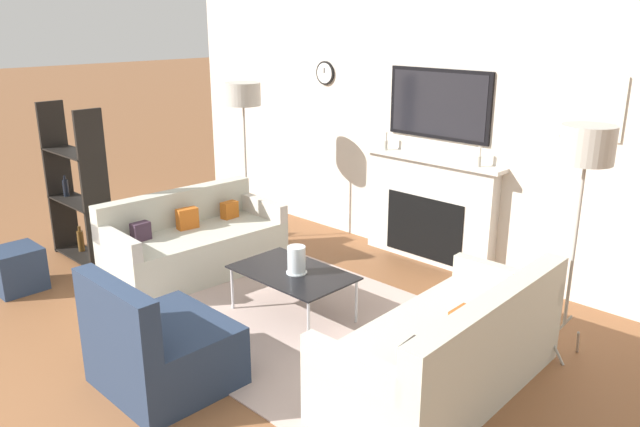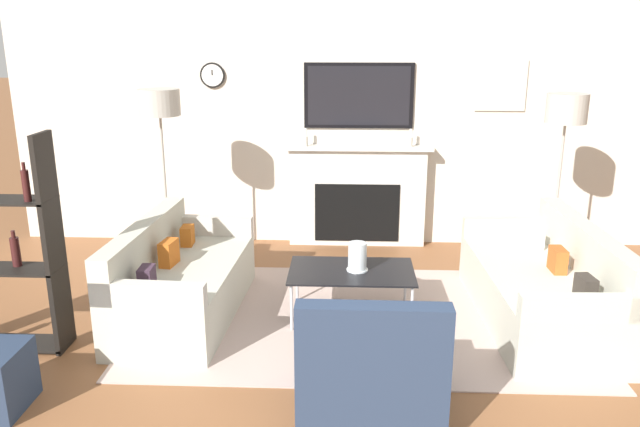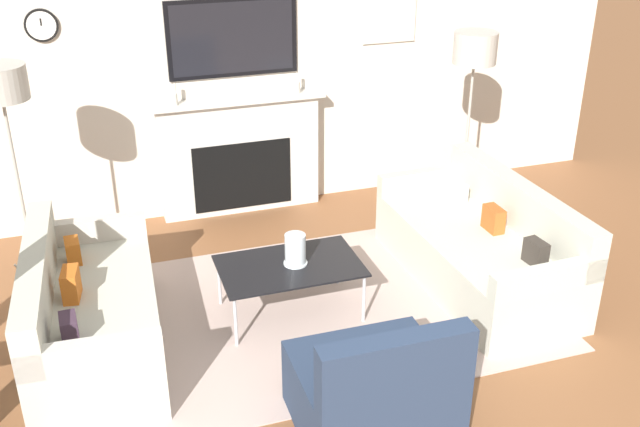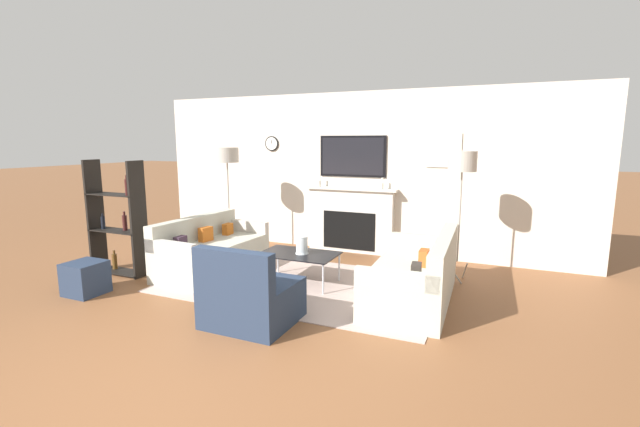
% 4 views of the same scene
% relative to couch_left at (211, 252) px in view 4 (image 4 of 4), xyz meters
% --- Properties ---
extents(ground_plane, '(60.00, 60.00, 0.00)m').
position_rel_couch_left_xyz_m(ground_plane, '(1.49, -2.50, -0.29)').
color(ground_plane, brown).
extents(fireplace_wall, '(7.58, 0.28, 2.70)m').
position_rel_couch_left_xyz_m(fireplace_wall, '(1.49, 2.00, 0.94)').
color(fireplace_wall, beige).
rests_on(fireplace_wall, ground_plane).
extents(area_rug, '(3.59, 2.19, 0.01)m').
position_rel_couch_left_xyz_m(area_rug, '(1.49, -0.00, -0.28)').
color(area_rug, '#B89E94').
rests_on(area_rug, ground_plane).
extents(couch_left, '(0.90, 1.75, 0.79)m').
position_rel_couch_left_xyz_m(couch_left, '(0.00, 0.00, 0.00)').
color(couch_left, beige).
rests_on(couch_left, ground_plane).
extents(couch_right, '(0.93, 1.90, 0.81)m').
position_rel_couch_left_xyz_m(couch_right, '(2.98, -0.00, -0.00)').
color(couch_right, beige).
rests_on(couch_right, ground_plane).
extents(armchair, '(0.87, 0.81, 0.86)m').
position_rel_couch_left_xyz_m(armchair, '(1.53, -1.34, -0.01)').
color(armchair, '#233148').
rests_on(armchair, ground_plane).
extents(coffee_table, '(1.02, 0.64, 0.41)m').
position_rel_couch_left_xyz_m(coffee_table, '(1.42, 0.02, 0.10)').
color(coffee_table, black).
rests_on(coffee_table, ground_plane).
extents(hurricane_candle, '(0.18, 0.18, 0.23)m').
position_rel_couch_left_xyz_m(hurricane_candle, '(1.47, 0.03, 0.23)').
color(hurricane_candle, silver).
rests_on(hurricane_candle, coffee_table).
extents(floor_lamp_left, '(0.38, 0.38, 1.79)m').
position_rel_couch_left_xyz_m(floor_lamp_left, '(-0.37, 1.00, 1.34)').
color(floor_lamp_left, '#9E998E').
rests_on(floor_lamp_left, ground_plane).
extents(floor_lamp_right, '(0.37, 0.37, 1.76)m').
position_rel_couch_left_xyz_m(floor_lamp_right, '(3.35, 1.00, 1.31)').
color(floor_lamp_right, '#9E998E').
rests_on(floor_lamp_right, ground_plane).
extents(shelf_unit, '(0.87, 0.28, 1.63)m').
position_rel_couch_left_xyz_m(shelf_unit, '(-1.15, -0.60, 0.46)').
color(shelf_unit, black).
rests_on(shelf_unit, ground_plane).
extents(ottoman, '(0.42, 0.42, 0.41)m').
position_rel_couch_left_xyz_m(ottoman, '(-0.84, -1.40, -0.08)').
color(ottoman, '#233148').
rests_on(ottoman, ground_plane).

